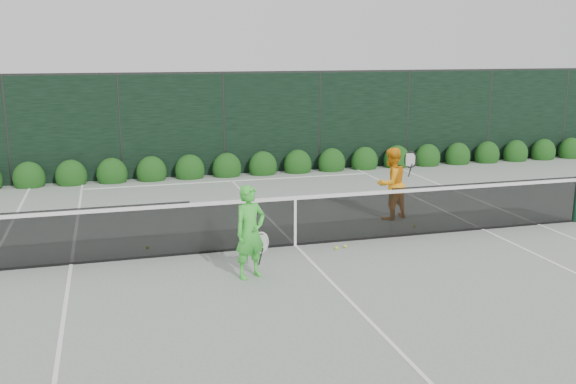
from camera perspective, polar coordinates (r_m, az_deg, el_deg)
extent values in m
plane|color=gray|center=(12.42, 0.63, -4.78)|extent=(80.00, 80.00, 0.00)
cylinder|color=#103121|center=(15.32, 24.26, -0.49)|extent=(0.10, 0.10, 1.07)
cube|color=black|center=(11.83, -19.30, -3.84)|extent=(4.40, 0.01, 1.02)
cube|color=black|center=(12.28, 0.64, -2.65)|extent=(4.00, 0.01, 0.96)
cube|color=black|center=(14.02, 17.33, -1.18)|extent=(4.40, 0.01, 1.02)
cube|color=white|center=(12.17, 0.64, -0.54)|extent=(12.80, 0.03, 0.07)
cube|color=black|center=(12.41, 0.63, -4.69)|extent=(12.80, 0.02, 0.04)
cube|color=white|center=(12.29, 0.64, -2.75)|extent=(0.05, 0.03, 0.91)
imported|color=green|center=(10.55, -3.39, -3.56)|extent=(0.67, 0.56, 1.56)
torus|color=silver|center=(10.75, -2.44, -4.53)|extent=(0.30, 0.10, 0.30)
cylinder|color=black|center=(10.83, -2.43, -5.74)|extent=(0.10, 0.03, 0.30)
imported|color=#FF9E15|center=(14.35, 9.15, 0.74)|extent=(0.94, 0.84, 1.60)
torus|color=black|center=(14.22, 10.85, 2.85)|extent=(0.30, 0.07, 0.30)
cylinder|color=black|center=(14.26, 10.81, 1.90)|extent=(0.10, 0.03, 0.30)
cube|color=white|center=(14.87, 21.37, -2.70)|extent=(0.06, 23.77, 0.01)
cube|color=white|center=(11.97, -18.72, -6.12)|extent=(0.06, 23.77, 0.01)
cube|color=white|center=(14.10, 16.91, -3.18)|extent=(0.06, 23.77, 0.01)
cube|color=white|center=(23.78, -7.53, 3.56)|extent=(11.03, 0.06, 0.01)
cube|color=white|center=(18.45, -5.01, 0.99)|extent=(8.23, 0.06, 0.01)
cube|color=white|center=(12.42, 0.63, -4.76)|extent=(0.06, 12.80, 0.01)
cube|color=black|center=(19.29, -5.72, 5.98)|extent=(32.00, 0.06, 3.00)
cube|color=#262826|center=(19.17, -5.82, 10.53)|extent=(32.00, 0.06, 0.06)
cylinder|color=#262826|center=(19.17, -23.72, 4.94)|extent=(0.08, 0.08, 3.00)
cylinder|color=#262826|center=(18.99, -14.70, 5.53)|extent=(0.08, 0.08, 3.00)
cylinder|color=#262826|center=(19.29, -5.72, 5.98)|extent=(0.08, 0.08, 3.00)
cylinder|color=#262826|center=(20.03, 2.80, 6.27)|extent=(0.08, 0.08, 3.00)
cylinder|color=#262826|center=(21.17, 10.57, 6.42)|extent=(0.08, 0.08, 3.00)
cylinder|color=#262826|center=(22.66, 17.43, 6.46)|extent=(0.08, 0.08, 3.00)
cylinder|color=#262826|center=(24.43, 23.37, 6.41)|extent=(0.08, 0.08, 3.00)
ellipsoid|color=#0E350E|center=(18.95, -22.03, 1.12)|extent=(0.86, 0.65, 0.94)
ellipsoid|color=#0E350E|center=(18.86, -18.71, 1.33)|extent=(0.86, 0.65, 0.94)
ellipsoid|color=#0E350E|center=(18.83, -15.37, 1.53)|extent=(0.86, 0.65, 0.94)
ellipsoid|color=#0E350E|center=(18.87, -12.03, 1.73)|extent=(0.86, 0.65, 0.94)
ellipsoid|color=#0E350E|center=(18.97, -8.72, 1.92)|extent=(0.86, 0.65, 0.94)
ellipsoid|color=#0E350E|center=(19.13, -5.45, 2.10)|extent=(0.86, 0.65, 0.94)
ellipsoid|color=#0E350E|center=(19.36, -2.25, 2.27)|extent=(0.86, 0.65, 0.94)
ellipsoid|color=#0E350E|center=(19.64, 0.88, 2.43)|extent=(0.86, 0.65, 0.94)
ellipsoid|color=#0E350E|center=(19.98, 3.90, 2.58)|extent=(0.86, 0.65, 0.94)
ellipsoid|color=#0E350E|center=(20.37, 6.82, 2.71)|extent=(0.86, 0.65, 0.94)
ellipsoid|color=#0E350E|center=(20.82, 9.62, 2.84)|extent=(0.86, 0.65, 0.94)
ellipsoid|color=#0E350E|center=(21.31, 12.30, 2.95)|extent=(0.86, 0.65, 0.94)
ellipsoid|color=#0E350E|center=(21.85, 14.85, 3.05)|extent=(0.86, 0.65, 0.94)
ellipsoid|color=#0E350E|center=(22.42, 17.27, 3.14)|extent=(0.86, 0.65, 0.94)
ellipsoid|color=#0E350E|center=(23.04, 19.58, 3.22)|extent=(0.86, 0.65, 0.94)
ellipsoid|color=#0E350E|center=(23.69, 21.75, 3.29)|extent=(0.86, 0.65, 0.94)
ellipsoid|color=#0E350E|center=(24.37, 23.81, 3.35)|extent=(0.86, 0.65, 0.94)
sphere|color=#C4DF31|center=(12.19, 4.33, -4.98)|extent=(0.07, 0.07, 0.07)
sphere|color=#C4DF31|center=(13.88, 11.14, -3.00)|extent=(0.07, 0.07, 0.07)
sphere|color=#C4DF31|center=(12.49, -12.37, -4.83)|extent=(0.07, 0.07, 0.07)
sphere|color=#C4DF31|center=(12.31, 5.11, -4.83)|extent=(0.07, 0.07, 0.07)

